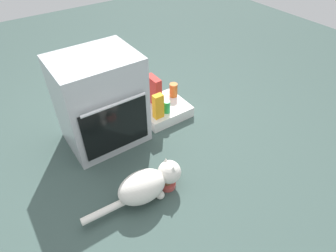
{
  "coord_description": "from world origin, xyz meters",
  "views": [
    {
      "loc": [
        -0.69,
        -1.46,
        1.75
      ],
      "look_at": [
        0.32,
        -0.01,
        0.25
      ],
      "focal_mm": 30.51,
      "sensor_mm": 36.0,
      "label": 1
    }
  ],
  "objects": [
    {
      "name": "food_bowl",
      "position": [
        0.08,
        -0.34,
        0.03
      ],
      "size": [
        0.13,
        0.13,
        0.07
      ],
      "color": "#C64C47",
      "rests_on": "ground"
    },
    {
      "name": "oven",
      "position": [
        -0.06,
        0.41,
        0.39
      ],
      "size": [
        0.64,
        0.56,
        0.79
      ],
      "color": "#B7BABF",
      "rests_on": "ground"
    },
    {
      "name": "soda_can",
      "position": [
        0.52,
        0.3,
        0.17
      ],
      "size": [
        0.07,
        0.07,
        0.12
      ],
      "primitive_type": "cylinder",
      "color": "green",
      "rests_on": "pantry_cabinet"
    },
    {
      "name": "sauce_jar",
      "position": [
        0.73,
        0.48,
        0.18
      ],
      "size": [
        0.08,
        0.08,
        0.14
      ],
      "primitive_type": "cylinder",
      "color": "#D16023",
      "rests_on": "pantry_cabinet"
    },
    {
      "name": "ground",
      "position": [
        0.0,
        0.0,
        0.0
      ],
      "size": [
        8.0,
        8.0,
        0.0
      ],
      "primitive_type": "plane",
      "color": "#384C47"
    },
    {
      "name": "cat",
      "position": [
        -0.08,
        -0.34,
        0.13
      ],
      "size": [
        0.77,
        0.24,
        0.25
      ],
      "rotation": [
        0.0,
        0.0,
        -0.04
      ],
      "color": "silver",
      "rests_on": "ground"
    },
    {
      "name": "cereal_box",
      "position": [
        0.51,
        0.5,
        0.25
      ],
      "size": [
        0.07,
        0.18,
        0.28
      ],
      "primitive_type": "cube",
      "color": "#B72D28",
      "rests_on": "pantry_cabinet"
    },
    {
      "name": "pantry_cabinet",
      "position": [
        0.55,
        0.41,
        0.05
      ],
      "size": [
        0.45,
        0.41,
        0.11
      ],
      "primitive_type": "cube",
      "color": "white",
      "rests_on": "ground"
    },
    {
      "name": "juice_carton",
      "position": [
        0.41,
        0.29,
        0.23
      ],
      "size": [
        0.09,
        0.06,
        0.24
      ],
      "primitive_type": "cube",
      "color": "orange",
      "rests_on": "pantry_cabinet"
    }
  ]
}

